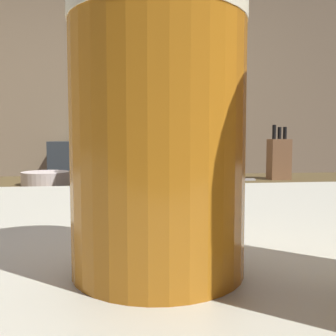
# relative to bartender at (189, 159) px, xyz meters

# --- Properties ---
(wall_back) EXTENTS (5.20, 0.10, 2.70)m
(wall_back) POSITION_rel_bartender_xyz_m (-0.31, 2.10, 0.34)
(wall_back) COLOR #927C5C
(wall_back) RESTS_ON ground
(prep_counter) EXTENTS (2.10, 0.60, 0.88)m
(prep_counter) POSITION_rel_bartender_xyz_m (0.04, 0.45, -0.57)
(prep_counter) COLOR brown
(prep_counter) RESTS_ON ground
(back_shelf) EXTENTS (0.91, 0.36, 1.06)m
(back_shelf) POSITION_rel_bartender_xyz_m (-0.34, 1.82, -0.48)
(back_shelf) COLOR #323A3E
(back_shelf) RESTS_ON ground
(bartender) EXTENTS (0.50, 0.55, 1.75)m
(bartender) POSITION_rel_bartender_xyz_m (0.00, 0.00, 0.00)
(bartender) COLOR #2B2D3C
(bartender) RESTS_ON ground
(knife_block) EXTENTS (0.10, 0.08, 0.27)m
(knife_block) POSITION_rel_bartender_xyz_m (0.53, 0.43, -0.03)
(knife_block) COLOR #8A5E3C
(knife_block) RESTS_ON prep_counter
(mixing_bowl) EXTENTS (0.21, 0.21, 0.06)m
(mixing_bowl) POSITION_rel_bartender_xyz_m (-0.58, 0.35, -0.10)
(mixing_bowl) COLOR silver
(mixing_bowl) RESTS_ON prep_counter
(chefs_knife) EXTENTS (0.24, 0.04, 0.01)m
(chefs_knife) POSITION_rel_bartender_xyz_m (0.28, 0.40, -0.13)
(chefs_knife) COLOR silver
(chefs_knife) RESTS_ON prep_counter
(pint_glass_near) EXTENTS (0.08, 0.08, 0.13)m
(pint_glass_near) POSITION_rel_bartender_xyz_m (-0.24, -1.22, 0.08)
(pint_glass_near) COLOR #BC6F1A
(pint_glass_near) RESTS_ON bar_counter
(bottle_olive_oil) EXTENTS (0.08, 0.08, 0.23)m
(bottle_olive_oil) POSITION_rel_bartender_xyz_m (-0.25, 1.77, 0.13)
(bottle_olive_oil) COLOR red
(bottle_olive_oil) RESTS_ON back_shelf
(bottle_soy) EXTENTS (0.05, 0.05, 0.22)m
(bottle_soy) POSITION_rel_bartender_xyz_m (-0.57, 1.84, 0.13)
(bottle_soy) COLOR #4A8833
(bottle_soy) RESTS_ON back_shelf
(bottle_vinegar) EXTENTS (0.07, 0.07, 0.18)m
(bottle_vinegar) POSITION_rel_bartender_xyz_m (-0.11, 1.86, 0.11)
(bottle_vinegar) COLOR black
(bottle_vinegar) RESTS_ON back_shelf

